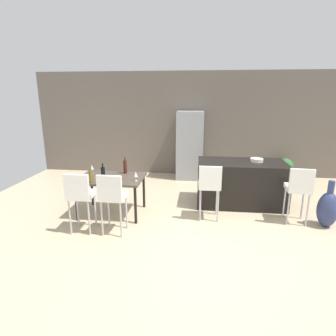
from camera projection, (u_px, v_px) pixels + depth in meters
name	position (u px, v px, depth m)	size (l,w,h in m)	color
ground_plane	(211.00, 219.00, 5.21)	(10.00, 10.00, 0.00)	#C6B28E
back_wall	(209.00, 125.00, 7.82)	(10.00, 0.12, 2.90)	#665B51
kitchen_island	(240.00, 183.00, 5.84)	(1.80, 0.94, 0.92)	black
bar_chair_left	(210.00, 184.00, 5.04)	(0.41, 0.41, 1.05)	white
bar_chair_middle	(299.00, 187.00, 4.87)	(0.43, 0.43, 1.05)	white
dining_table	(111.00, 181.00, 5.30)	(1.23, 0.88, 0.74)	#4C4238
dining_chair_near	(80.00, 193.00, 4.55)	(0.42, 0.42, 1.05)	white
dining_chair_far	(112.00, 195.00, 4.49)	(0.41, 0.41, 1.05)	white
wine_bottle_inner	(91.00, 177.00, 4.92)	(0.08, 0.08, 0.29)	brown
wine_bottle_left	(103.00, 173.00, 5.07)	(0.07, 0.07, 0.32)	black
wine_bottle_right	(125.00, 167.00, 5.53)	(0.07, 0.07, 0.33)	#471E19
wine_glass_middle	(92.00, 167.00, 5.51)	(0.07, 0.07, 0.17)	silver
wine_glass_far	(136.00, 174.00, 5.03)	(0.07, 0.07, 0.17)	silver
refrigerator	(190.00, 145.00, 7.59)	(0.72, 0.68, 1.84)	#939699
fruit_bowl	(257.00, 160.00, 5.74)	(0.26, 0.26, 0.07)	beige
floor_vase	(328.00, 209.00, 4.84)	(0.35, 0.35, 0.85)	navy
potted_plant	(285.00, 168.00, 7.44)	(0.42, 0.42, 0.62)	#38383D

